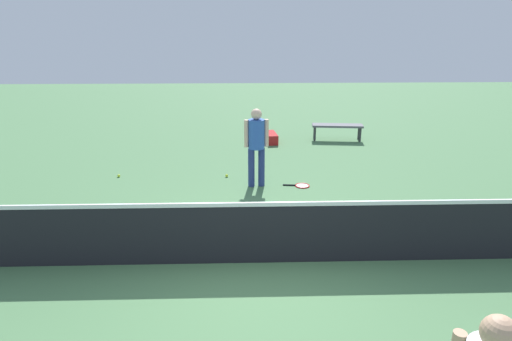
{
  "coord_description": "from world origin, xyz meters",
  "views": [
    {
      "loc": [
        0.17,
        5.66,
        3.39
      ],
      "look_at": [
        -0.06,
        -1.6,
        0.9
      ],
      "focal_mm": 30.45,
      "sensor_mm": 36.0,
      "label": 1
    }
  ],
  "objects_px": {
    "tennis_ball_midcourt": "(316,215)",
    "equipment_bag": "(271,137)",
    "tennis_ball_by_net": "(139,245)",
    "player_near_side": "(256,141)",
    "tennis_ball_near_player": "(261,157)",
    "tennis_ball_stray_right": "(119,176)",
    "courtside_bench": "(337,127)",
    "tennis_racket_near_player": "(301,186)",
    "tennis_ball_stray_left": "(135,217)",
    "tennis_ball_baseline": "(227,176)"
  },
  "relations": [
    {
      "from": "tennis_racket_near_player",
      "to": "tennis_ball_baseline",
      "type": "relative_size",
      "value": 9.07
    },
    {
      "from": "tennis_ball_near_player",
      "to": "tennis_ball_by_net",
      "type": "bearing_deg",
      "value": 65.46
    },
    {
      "from": "tennis_ball_midcourt",
      "to": "tennis_ball_baseline",
      "type": "height_order",
      "value": "same"
    },
    {
      "from": "tennis_ball_by_net",
      "to": "player_near_side",
      "type": "bearing_deg",
      "value": -126.06
    },
    {
      "from": "tennis_racket_near_player",
      "to": "tennis_ball_stray_left",
      "type": "height_order",
      "value": "tennis_ball_stray_left"
    },
    {
      "from": "player_near_side",
      "to": "equipment_bag",
      "type": "distance_m",
      "value": 3.8
    },
    {
      "from": "courtside_bench",
      "to": "tennis_racket_near_player",
      "type": "bearing_deg",
      "value": 67.69
    },
    {
      "from": "tennis_ball_midcourt",
      "to": "tennis_ball_stray_right",
      "type": "height_order",
      "value": "same"
    },
    {
      "from": "tennis_ball_by_net",
      "to": "tennis_ball_midcourt",
      "type": "xyz_separation_m",
      "value": [
        -2.99,
        -1.03,
        0.0
      ]
    },
    {
      "from": "tennis_ball_near_player",
      "to": "player_near_side",
      "type": "bearing_deg",
      "value": 84.73
    },
    {
      "from": "tennis_ball_midcourt",
      "to": "courtside_bench",
      "type": "distance_m",
      "value": 5.67
    },
    {
      "from": "tennis_racket_near_player",
      "to": "tennis_ball_stray_right",
      "type": "xyz_separation_m",
      "value": [
        4.13,
        -0.71,
        0.02
      ]
    },
    {
      "from": "tennis_racket_near_player",
      "to": "tennis_ball_near_player",
      "type": "height_order",
      "value": "tennis_ball_near_player"
    },
    {
      "from": "player_near_side",
      "to": "tennis_ball_stray_left",
      "type": "bearing_deg",
      "value": 34.97
    },
    {
      "from": "tennis_ball_stray_left",
      "to": "tennis_ball_stray_right",
      "type": "distance_m",
      "value": 2.41
    },
    {
      "from": "tennis_ball_stray_left",
      "to": "equipment_bag",
      "type": "distance_m",
      "value": 5.96
    },
    {
      "from": "tennis_ball_stray_right",
      "to": "courtside_bench",
      "type": "relative_size",
      "value": 0.04
    },
    {
      "from": "tennis_racket_near_player",
      "to": "courtside_bench",
      "type": "relative_size",
      "value": 0.39
    },
    {
      "from": "tennis_ball_stray_left",
      "to": "tennis_ball_midcourt",
      "type": "bearing_deg",
      "value": 179.02
    },
    {
      "from": "tennis_ball_near_player",
      "to": "tennis_ball_baseline",
      "type": "bearing_deg",
      "value": 58.87
    },
    {
      "from": "tennis_racket_near_player",
      "to": "courtside_bench",
      "type": "bearing_deg",
      "value": -112.31
    },
    {
      "from": "tennis_ball_baseline",
      "to": "courtside_bench",
      "type": "distance_m",
      "value": 4.57
    },
    {
      "from": "courtside_bench",
      "to": "equipment_bag",
      "type": "height_order",
      "value": "courtside_bench"
    },
    {
      "from": "tennis_racket_near_player",
      "to": "tennis_ball_stray_left",
      "type": "relative_size",
      "value": 9.07
    },
    {
      "from": "tennis_ball_midcourt",
      "to": "equipment_bag",
      "type": "distance_m",
      "value": 5.33
    },
    {
      "from": "tennis_ball_by_net",
      "to": "tennis_ball_midcourt",
      "type": "distance_m",
      "value": 3.16
    },
    {
      "from": "equipment_bag",
      "to": "tennis_ball_midcourt",
      "type": "bearing_deg",
      "value": 95.2
    },
    {
      "from": "tennis_ball_by_net",
      "to": "equipment_bag",
      "type": "bearing_deg",
      "value": -111.57
    },
    {
      "from": "tennis_ball_midcourt",
      "to": "tennis_racket_near_player",
      "type": "bearing_deg",
      "value": -87.71
    },
    {
      "from": "tennis_ball_near_player",
      "to": "equipment_bag",
      "type": "relative_size",
      "value": 0.08
    },
    {
      "from": "tennis_racket_near_player",
      "to": "tennis_ball_stray_right",
      "type": "bearing_deg",
      "value": -9.74
    },
    {
      "from": "player_near_side",
      "to": "courtside_bench",
      "type": "relative_size",
      "value": 1.11
    },
    {
      "from": "tennis_ball_midcourt",
      "to": "tennis_ball_baseline",
      "type": "bearing_deg",
      "value": -52.64
    },
    {
      "from": "tennis_racket_near_player",
      "to": "tennis_ball_midcourt",
      "type": "relative_size",
      "value": 9.07
    },
    {
      "from": "player_near_side",
      "to": "tennis_ball_stray_left",
      "type": "height_order",
      "value": "player_near_side"
    },
    {
      "from": "player_near_side",
      "to": "tennis_racket_near_player",
      "type": "xyz_separation_m",
      "value": [
        -0.97,
        0.05,
        -1.0
      ]
    },
    {
      "from": "tennis_racket_near_player",
      "to": "equipment_bag",
      "type": "distance_m",
      "value": 3.74
    },
    {
      "from": "tennis_ball_stray_right",
      "to": "equipment_bag",
      "type": "bearing_deg",
      "value": -141.01
    },
    {
      "from": "tennis_ball_midcourt",
      "to": "equipment_bag",
      "type": "xyz_separation_m",
      "value": [
        0.48,
        -5.31,
        0.11
      ]
    },
    {
      "from": "tennis_ball_by_net",
      "to": "courtside_bench",
      "type": "bearing_deg",
      "value": -124.82
    },
    {
      "from": "tennis_ball_midcourt",
      "to": "equipment_bag",
      "type": "height_order",
      "value": "equipment_bag"
    },
    {
      "from": "tennis_ball_near_player",
      "to": "tennis_ball_by_net",
      "type": "height_order",
      "value": "same"
    },
    {
      "from": "tennis_racket_near_player",
      "to": "tennis_ball_stray_right",
      "type": "height_order",
      "value": "tennis_ball_stray_right"
    },
    {
      "from": "tennis_ball_midcourt",
      "to": "tennis_ball_stray_left",
      "type": "xyz_separation_m",
      "value": [
        3.31,
        -0.06,
        0.0
      ]
    },
    {
      "from": "courtside_bench",
      "to": "equipment_bag",
      "type": "bearing_deg",
      "value": 4.01
    },
    {
      "from": "tennis_ball_stray_right",
      "to": "tennis_ball_near_player",
      "type": "bearing_deg",
      "value": -158.11
    },
    {
      "from": "player_near_side",
      "to": "tennis_ball_baseline",
      "type": "bearing_deg",
      "value": -41.32
    },
    {
      "from": "tennis_racket_near_player",
      "to": "player_near_side",
      "type": "bearing_deg",
      "value": -3.18
    },
    {
      "from": "tennis_ball_near_player",
      "to": "tennis_ball_by_net",
      "type": "relative_size",
      "value": 1.0
    },
    {
      "from": "tennis_ball_stray_right",
      "to": "equipment_bag",
      "type": "distance_m",
      "value": 4.78
    }
  ]
}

